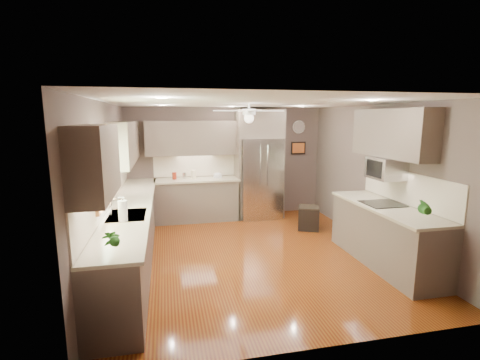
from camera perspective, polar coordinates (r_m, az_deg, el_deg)
name	(u,v)px	position (r m, az deg, el deg)	size (l,w,h in m)	color
floor	(253,254)	(6.00, 2.07, -12.04)	(5.00, 5.00, 0.00)	#531C0B
ceiling	(254,103)	(5.56, 2.24, 12.57)	(5.00, 5.00, 0.00)	white
wall_back	(226,162)	(8.06, -2.24, 2.93)	(4.50, 4.50, 0.00)	brown
wall_front	(319,229)	(3.35, 12.84, -7.79)	(4.50, 4.50, 0.00)	brown
wall_left	(107,187)	(5.55, -21.01, -1.08)	(5.00, 5.00, 0.00)	brown
wall_right	(377,176)	(6.57, 21.55, 0.55)	(5.00, 5.00, 0.00)	brown
canister_a	(174,176)	(7.70, -10.72, 0.69)	(0.09, 0.09, 0.15)	maroon
canister_b	(184,176)	(7.75, -9.10, 0.72)	(0.09, 0.09, 0.14)	silver
canister_c	(194,174)	(7.76, -7.63, 0.92)	(0.11, 0.11, 0.19)	beige
soap_bottle	(121,200)	(5.58, -18.88, -3.11)	(0.09, 0.09, 0.20)	white
potted_plant_left	(111,239)	(3.67, -20.48, -9.04)	(0.17, 0.12, 0.32)	#205919
potted_plant_right	(425,208)	(5.14, 28.12, -4.06)	(0.19, 0.15, 0.34)	#205919
bowl	(218,177)	(7.76, -3.68, 0.49)	(0.19, 0.19, 0.05)	beige
left_run	(131,232)	(5.84, -17.41, -8.08)	(0.65, 4.70, 1.45)	brown
back_run	(197,199)	(7.82, -7.07, -3.07)	(1.85, 0.65, 1.45)	brown
uppers	(202,141)	(6.14, -6.23, 6.43)	(4.50, 4.70, 0.95)	brown
window	(102,172)	(5.00, -21.74, 1.20)	(0.05, 1.12, 0.92)	#BFF2B2
sink	(127,217)	(5.10, -18.05, -5.82)	(0.50, 0.70, 0.32)	silver
refrigerator	(259,166)	(7.89, 3.21, 2.31)	(1.06, 0.75, 2.45)	silver
right_run	(385,234)	(5.92, 22.74, -8.16)	(0.70, 2.20, 1.45)	brown
microwave	(386,168)	(5.96, 22.80, 1.79)	(0.43, 0.55, 0.34)	silver
ceiling_fan	(249,114)	(5.84, 1.48, 10.81)	(1.18, 1.18, 0.32)	white
recessed_lights	(245,104)	(5.94, 0.87, 12.37)	(2.84, 3.14, 0.01)	white
wall_clock	(299,127)	(8.46, 9.63, 8.58)	(0.30, 0.03, 0.30)	white
framed_print	(298,148)	(8.49, 9.54, 5.20)	(0.36, 0.03, 0.30)	black
stool	(309,218)	(7.32, 11.18, -6.10)	(0.54, 0.54, 0.48)	black
paper_towel	(123,211)	(4.76, -18.68, -4.81)	(0.12, 0.12, 0.29)	white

